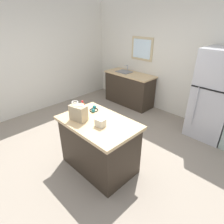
{
  "coord_description": "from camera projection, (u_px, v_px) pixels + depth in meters",
  "views": [
    {
      "loc": [
        2.18,
        -1.87,
        2.33
      ],
      "look_at": [
        0.25,
        0.06,
        0.94
      ],
      "focal_mm": 30.35,
      "sensor_mm": 36.0,
      "label": 1
    }
  ],
  "objects": [
    {
      "name": "small_box",
      "position": [
        100.0,
        123.0,
        2.74
      ],
      "size": [
        0.14,
        0.12,
        0.12
      ],
      "primitive_type": "cube",
      "rotation": [
        0.0,
        0.0,
        0.09
      ],
      "color": "beige",
      "rests_on": "kitchen_island"
    },
    {
      "name": "ear_defenders",
      "position": [
        94.0,
        109.0,
        3.21
      ],
      "size": [
        0.21,
        0.21,
        0.06
      ],
      "color": "black",
      "rests_on": "kitchen_island"
    },
    {
      "name": "kitchen_island",
      "position": [
        99.0,
        144.0,
        3.09
      ],
      "size": [
        1.25,
        0.81,
        0.89
      ],
      "color": "#33281E",
      "rests_on": "ground"
    },
    {
      "name": "ground",
      "position": [
        101.0,
        152.0,
        3.61
      ],
      "size": [
        6.31,
        6.31,
        0.0
      ],
      "primitive_type": "plane",
      "color": "gray"
    },
    {
      "name": "left_wall",
      "position": [
        28.0,
        59.0,
        4.64
      ],
      "size": [
        0.1,
        4.94,
        2.74
      ],
      "color": "silver",
      "rests_on": "ground"
    },
    {
      "name": "sink_counter",
      "position": [
        129.0,
        88.0,
        5.43
      ],
      "size": [
        1.44,
        0.59,
        1.08
      ],
      "color": "#33281E",
      "rests_on": "ground"
    },
    {
      "name": "bottle",
      "position": [
        83.0,
        107.0,
        3.12
      ],
      "size": [
        0.07,
        0.07,
        0.21
      ],
      "color": "#C66633",
      "rests_on": "kitchen_island"
    },
    {
      "name": "back_wall",
      "position": [
        175.0,
        60.0,
        4.54
      ],
      "size": [
        5.26,
        0.13,
        2.74
      ],
      "color": "silver",
      "rests_on": "ground"
    },
    {
      "name": "shopping_bag",
      "position": [
        78.0,
        113.0,
        2.87
      ],
      "size": [
        0.29,
        0.2,
        0.29
      ],
      "color": "tan",
      "rests_on": "kitchen_island"
    },
    {
      "name": "refrigerator",
      "position": [
        215.0,
        96.0,
        3.75
      ],
      "size": [
        0.73,
        0.74,
        1.81
      ],
      "color": "#B7B7BC",
      "rests_on": "ground"
    }
  ]
}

